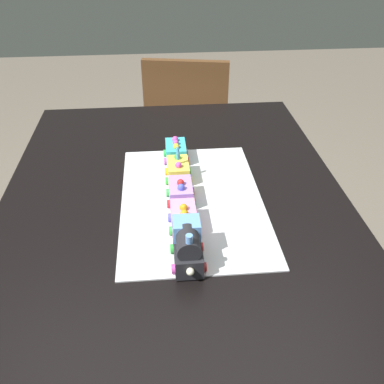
{
  "coord_description": "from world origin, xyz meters",
  "views": [
    {
      "loc": [
        -0.99,
        0.04,
        1.45
      ],
      "look_at": [
        -0.0,
        -0.05,
        0.77
      ],
      "focal_mm": 39.92,
      "sensor_mm": 36.0,
      "label": 1
    }
  ],
  "objects": [
    {
      "name": "birthday_candle",
      "position": [
        0.11,
        -0.02,
        0.84
      ],
      "size": [
        0.01,
        0.01,
        0.05
      ],
      "color": "#4CA5E5",
      "rests_on": "cake_car_gondola_lemon"
    },
    {
      "name": "ground_plane",
      "position": [
        0.0,
        0.0,
        0.0
      ],
      "size": [
        8.0,
        8.0,
        0.0
      ],
      "primitive_type": "plane",
      "color": "#6B6054"
    },
    {
      "name": "dining_table",
      "position": [
        0.0,
        0.0,
        0.63
      ],
      "size": [
        1.4,
        1.0,
        0.74
      ],
      "color": "black",
      "rests_on": "ground"
    },
    {
      "name": "cake_car_gondola_lemon",
      "position": [
        0.12,
        -0.02,
        0.77
      ],
      "size": [
        0.1,
        0.08,
        0.07
      ],
      "color": "#F4E04C",
      "rests_on": "cake_board"
    },
    {
      "name": "chair",
      "position": [
        1.03,
        -0.12,
        0.47
      ],
      "size": [
        0.47,
        0.47,
        0.86
      ],
      "rotation": [
        0.0,
        0.0,
        1.38
      ],
      "color": "brown",
      "rests_on": "ground"
    },
    {
      "name": "cake_car_hopper_lavender",
      "position": [
        0.0,
        -0.02,
        0.77
      ],
      "size": [
        0.1,
        0.08,
        0.07
      ],
      "color": "#AD84E0",
      "rests_on": "cake_board"
    },
    {
      "name": "cake_board",
      "position": [
        -0.0,
        -0.05,
        0.74
      ],
      "size": [
        0.6,
        0.4,
        0.0
      ],
      "primitive_type": "cube",
      "color": "silver",
      "rests_on": "dining_table"
    },
    {
      "name": "cake_locomotive",
      "position": [
        -0.25,
        -0.02,
        0.79
      ],
      "size": [
        0.14,
        0.08,
        0.12
      ],
      "color": "#232328",
      "rests_on": "cake_board"
    },
    {
      "name": "cake_car_tanker_turquoise",
      "position": [
        0.24,
        -0.02,
        0.77
      ],
      "size": [
        0.1,
        0.08,
        0.07
      ],
      "color": "#38B7C6",
      "rests_on": "cake_board"
    },
    {
      "name": "cake_car_caboose_bubblegum",
      "position": [
        -0.12,
        -0.02,
        0.77
      ],
      "size": [
        0.1,
        0.08,
        0.07
      ],
      "color": "pink",
      "rests_on": "cake_board"
    }
  ]
}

